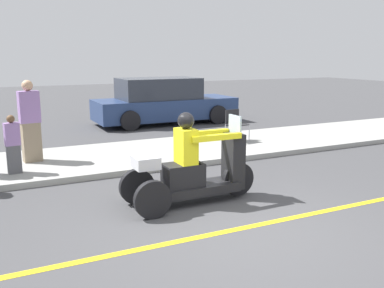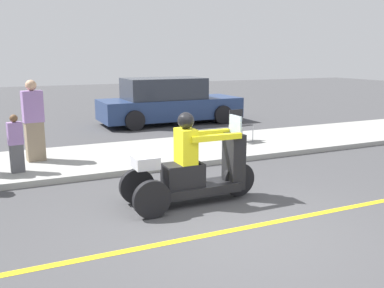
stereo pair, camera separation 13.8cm
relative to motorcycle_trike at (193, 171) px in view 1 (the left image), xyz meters
name	(u,v)px [view 1 (the left image)]	position (x,y,z in m)	size (l,w,h in m)	color
ground_plane	(238,229)	(0.07, -1.24, -0.53)	(60.00, 60.00, 0.00)	#424244
lane_stripe	(232,230)	(-0.01, -1.24, -0.52)	(24.00, 0.12, 0.01)	gold
sidewalk_strip	(132,155)	(0.07, 3.36, -0.47)	(28.00, 2.80, 0.12)	#9E9E99
motorcycle_trike	(193,171)	(0.00, 0.00, 0.00)	(2.25, 0.81, 1.48)	black
spectator_far_back	(13,145)	(-2.48, 2.70, 0.14)	(0.29, 0.20, 1.13)	#515156
spectator_with_child	(30,123)	(-2.06, 3.54, 0.42)	(0.44, 0.29, 1.72)	gray
folding_chair_curbside	(235,122)	(2.97, 3.53, 0.10)	(0.52, 0.52, 0.82)	#A5A8AD
parked_car_lot_left	(163,102)	(2.68, 7.76, 0.21)	(4.85, 2.00, 1.57)	navy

